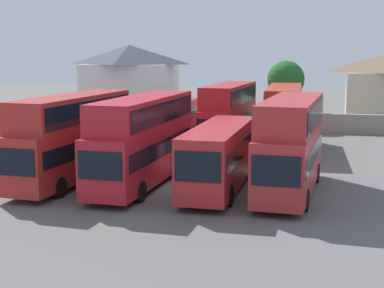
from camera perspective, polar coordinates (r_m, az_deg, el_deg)
ground at (r=50.19m, az=4.02°, el=0.44°), size 140.00×140.00×0.00m
depot_boundary_wall at (r=56.01m, az=5.07°, el=2.27°), size 56.00×0.50×1.80m
bus_1 at (r=34.36m, az=-11.64°, el=0.99°), size 3.23×11.33×5.06m
bus_2 at (r=33.08m, az=-4.81°, el=0.80°), size 2.97×11.69×5.02m
bus_3 at (r=31.86m, az=2.72°, el=-0.97°), size 2.61×10.57×3.55m
bus_4 at (r=31.33m, az=9.66°, el=0.31°), size 3.07×10.51×5.12m
bus_5 at (r=47.34m, az=-2.11°, el=2.25°), size 3.40×11.83×3.33m
bus_6 at (r=46.08m, az=3.61°, el=3.15°), size 3.01×10.62×4.96m
bus_7 at (r=45.30m, az=9.00°, el=2.89°), size 3.06×11.20×4.86m
house_terrace_left at (r=67.78m, az=-6.12°, el=6.24°), size 10.32×7.47×8.17m
tree_left_of_lot at (r=57.74m, az=9.17°, el=6.25°), size 3.64×3.64×6.62m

